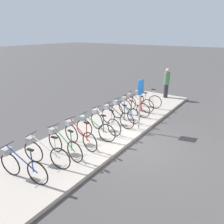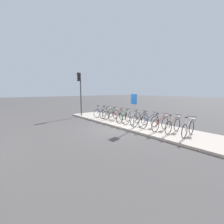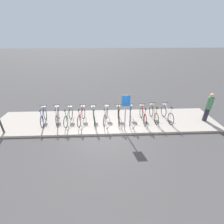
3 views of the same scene
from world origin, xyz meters
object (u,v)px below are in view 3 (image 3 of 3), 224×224
parked_bicycle_2 (69,116)px  parked_bicycle_8 (143,114)px  parked_bicycle_0 (44,116)px  sign_post (126,107)px  parked_bicycle_3 (82,115)px  pedestrian (209,107)px  parked_bicycle_5 (106,115)px  parked_bicycle_6 (119,115)px  parked_bicycle_4 (94,115)px  parked_bicycle_10 (167,113)px  parked_bicycle_1 (57,115)px  parked_bicycle_9 (153,113)px  parked_bicycle_7 (130,114)px

parked_bicycle_2 → parked_bicycle_8: size_ratio=1.00×
parked_bicycle_0 → sign_post: bearing=-12.8°
parked_bicycle_3 → pedestrian: 7.74m
parked_bicycle_5 → parked_bicycle_6: (0.79, -0.07, 0.00)m
parked_bicycle_4 → parked_bicycle_10: (4.57, 0.12, 0.00)m
parked_bicycle_0 → parked_bicycle_10: bearing=0.3°
parked_bicycle_1 → parked_bicycle_2: 0.71m
sign_post → pedestrian: bearing=9.6°
parked_bicycle_1 → sign_post: sign_post is taller
parked_bicycle_6 → pedestrian: bearing=-1.4°
parked_bicycle_2 → parked_bicycle_9: size_ratio=1.00×
parked_bicycle_2 → parked_bicycle_4: bearing=-1.4°
parked_bicycle_4 → parked_bicycle_5: 0.74m
parked_bicycle_3 → sign_post: size_ratio=0.81×
parked_bicycle_3 → sign_post: sign_post is taller
parked_bicycle_3 → parked_bicycle_5: 1.48m
parked_bicycle_9 → parked_bicycle_10: bearing=-2.8°
parked_bicycle_4 → parked_bicycle_6: same height
parked_bicycle_3 → parked_bicycle_10: (5.32, 0.05, 0.00)m
parked_bicycle_1 → parked_bicycle_9: same height
parked_bicycle_5 → parked_bicycle_6: same height
parked_bicycle_0 → parked_bicycle_8: same height
parked_bicycle_8 → parked_bicycle_9: same height
parked_bicycle_1 → parked_bicycle_8: (5.26, -0.09, 0.00)m
parked_bicycle_3 → parked_bicycle_6: bearing=-1.8°
parked_bicycle_4 → parked_bicycle_6: 1.52m
parked_bicycle_10 → parked_bicycle_6: bearing=-177.7°
parked_bicycle_4 → parked_bicycle_5: (0.73, 0.06, 0.00)m
parked_bicycle_6 → parked_bicycle_7: size_ratio=1.01×
parked_bicycle_6 → parked_bicycle_10: size_ratio=1.00×
parked_bicycle_0 → parked_bicycle_3: 2.30m
parked_bicycle_8 → parked_bicycle_9: size_ratio=1.00×
parked_bicycle_0 → parked_bicycle_2: size_ratio=0.99×
parked_bicycle_1 → pedestrian: size_ratio=0.94×
parked_bicycle_0 → parked_bicycle_5: 3.78m
parked_bicycle_4 → parked_bicycle_5: same height
parked_bicycle_6 → parked_bicycle_4: bearing=179.8°
parked_bicycle_6 → parked_bicycle_9: (2.21, 0.16, 0.00)m
parked_bicycle_5 → parked_bicycle_2: bearing=-179.4°
parked_bicycle_5 → pedestrian: 6.26m
pedestrian → parked_bicycle_5: bearing=178.2°
parked_bicycle_6 → parked_bicycle_7: bearing=3.4°
parked_bicycle_6 → parked_bicycle_8: bearing=1.1°
parked_bicycle_4 → sign_post: size_ratio=0.81×
parked_bicycle_1 → parked_bicycle_7: size_ratio=0.99×
parked_bicycle_6 → parked_bicycle_10: same height
parked_bicycle_4 → parked_bicycle_10: size_ratio=1.00×
parked_bicycle_3 → parked_bicycle_10: size_ratio=1.00×
parked_bicycle_1 → sign_post: bearing=-15.7°
parked_bicycle_1 → parked_bicycle_8: same height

